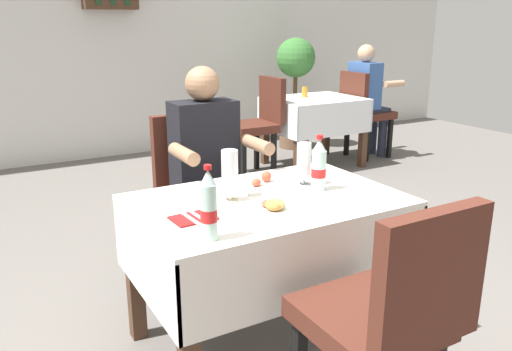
% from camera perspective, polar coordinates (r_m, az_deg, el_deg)
% --- Properties ---
extents(ground_plane, '(11.00, 11.00, 0.00)m').
position_cam_1_polar(ground_plane, '(2.60, 0.27, -18.28)').
color(ground_plane, '#66605B').
extents(back_wall, '(11.00, 0.12, 2.84)m').
position_cam_1_polar(back_wall, '(6.03, -20.25, 14.94)').
color(back_wall, silver).
rests_on(back_wall, ground).
extents(main_dining_table, '(1.19, 0.78, 0.73)m').
position_cam_1_polar(main_dining_table, '(2.38, 1.20, -6.39)').
color(main_dining_table, white).
rests_on(main_dining_table, ground).
extents(chair_far_diner_seat, '(0.44, 0.50, 0.97)m').
position_cam_1_polar(chair_far_diner_seat, '(3.04, -6.41, -1.38)').
color(chair_far_diner_seat, '#4C2319').
rests_on(chair_far_diner_seat, ground).
extents(chair_near_camera_side, '(0.44, 0.50, 0.97)m').
position_cam_1_polar(chair_near_camera_side, '(1.83, 14.34, -14.55)').
color(chair_near_camera_side, '#4C2319').
rests_on(chair_near_camera_side, ground).
extents(seated_diner_far, '(0.50, 0.46, 1.26)m').
position_cam_1_polar(seated_diner_far, '(2.91, -5.23, 1.06)').
color(seated_diner_far, '#282D42').
rests_on(seated_diner_far, ground).
extents(plate_near_camera, '(0.24, 0.24, 0.05)m').
position_cam_1_polar(plate_near_camera, '(2.17, 2.15, -3.37)').
color(plate_near_camera, white).
rests_on(plate_near_camera, main_dining_table).
extents(plate_far_diner, '(0.23, 0.23, 0.07)m').
position_cam_1_polar(plate_far_diner, '(2.49, 0.39, -0.88)').
color(plate_far_diner, white).
rests_on(plate_far_diner, main_dining_table).
extents(beer_glass_left, '(0.07, 0.07, 0.21)m').
position_cam_1_polar(beer_glass_left, '(2.49, 5.29, 1.31)').
color(beer_glass_left, white).
rests_on(beer_glass_left, main_dining_table).
extents(beer_glass_middle, '(0.07, 0.07, 0.23)m').
position_cam_1_polar(beer_glass_middle, '(2.26, -2.90, 0.08)').
color(beer_glass_middle, white).
rests_on(beer_glass_middle, main_dining_table).
extents(cola_bottle_primary, '(0.06, 0.06, 0.28)m').
position_cam_1_polar(cola_bottle_primary, '(1.85, -5.24, -3.50)').
color(cola_bottle_primary, silver).
rests_on(cola_bottle_primary, main_dining_table).
extents(cola_bottle_secondary, '(0.07, 0.07, 0.26)m').
position_cam_1_polar(cola_bottle_secondary, '(2.42, 6.93, 1.01)').
color(cola_bottle_secondary, silver).
rests_on(cola_bottle_secondary, main_dining_table).
extents(napkin_cutlery_set, '(0.18, 0.19, 0.01)m').
position_cam_1_polar(napkin_cutlery_set, '(2.09, -6.95, -4.66)').
color(napkin_cutlery_set, maroon).
rests_on(napkin_cutlery_set, main_dining_table).
extents(background_dining_table, '(0.95, 0.76, 0.73)m').
position_cam_1_polar(background_dining_table, '(5.53, 6.42, 6.60)').
color(background_dining_table, white).
rests_on(background_dining_table, ground).
extents(background_chair_left, '(0.50, 0.44, 0.97)m').
position_cam_1_polar(background_chair_left, '(5.16, 0.26, 6.14)').
color(background_chair_left, '#4C2319').
rests_on(background_chair_left, ground).
extents(background_chair_right, '(0.50, 0.44, 0.97)m').
position_cam_1_polar(background_chair_right, '(5.95, 11.78, 7.18)').
color(background_chair_right, '#4C2319').
rests_on(background_chair_right, ground).
extents(background_patron, '(0.46, 0.50, 1.26)m').
position_cam_1_polar(background_patron, '(5.96, 12.23, 8.69)').
color(background_patron, '#282D42').
rests_on(background_patron, ground).
extents(background_table_tumbler, '(0.06, 0.06, 0.11)m').
position_cam_1_polar(background_table_tumbler, '(5.54, 5.39, 9.15)').
color(background_table_tumbler, '#C68928').
rests_on(background_table_tumbler, background_dining_table).
extents(potted_plant_corner, '(0.46, 0.46, 1.32)m').
position_cam_1_polar(potted_plant_corner, '(6.32, 4.35, 10.06)').
color(potted_plant_corner, brown).
rests_on(potted_plant_corner, ground).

